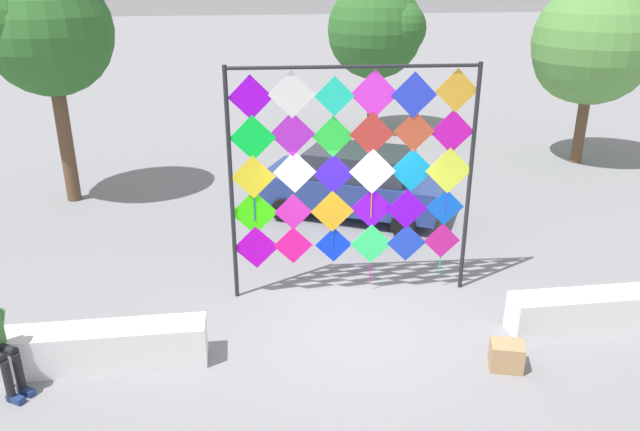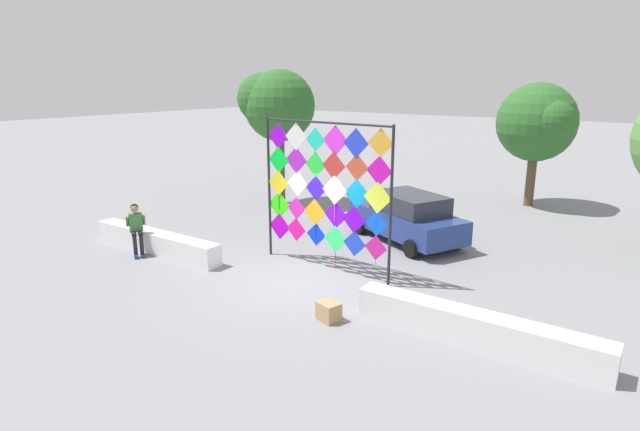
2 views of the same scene
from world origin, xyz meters
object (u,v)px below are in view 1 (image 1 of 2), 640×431
Objects in this scene: parked_car at (355,182)px; kite_display_rack at (352,167)px; tree_palm_like at (590,47)px; tree_far_right at (44,29)px; tree_broadleaf at (379,31)px; cardboard_box_large at (506,356)px.

kite_display_rack is at bearing -101.78° from parked_car.
kite_display_rack is 0.81× the size of tree_palm_like.
tree_far_right is at bearing -174.43° from tree_palm_like.
tree_broadleaf reaches higher than kite_display_rack.
kite_display_rack is 0.93× the size of parked_car.
tree_far_right is at bearing 134.38° from cardboard_box_large.
kite_display_rack is 3.79m from parked_car.
cardboard_box_large is (1.77, -2.43, -2.03)m from kite_display_rack.
kite_display_rack is at bearing 126.02° from cardboard_box_large.
tree_palm_like is (4.86, -3.80, -0.10)m from tree_broadleaf.
parked_car is 0.89× the size of tree_broadleaf.
tree_far_right reaches higher than cardboard_box_large.
tree_broadleaf is (2.70, 10.38, 1.01)m from kite_display_rack.
kite_display_rack reaches higher than cardboard_box_large.
tree_far_right reaches higher than tree_broadleaf.
tree_far_right is (-6.49, 1.85, 3.14)m from parked_car.
tree_palm_like is at bearing 24.74° from parked_car.
tree_broadleaf reaches higher than parked_car.
tree_palm_like reaches higher than parked_car.
kite_display_rack is at bearing -104.58° from tree_broadleaf.
tree_palm_like is (5.79, 9.01, 2.94)m from cardboard_box_large.
parked_car is 9.41× the size of cardboard_box_large.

